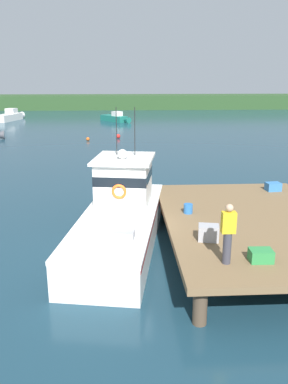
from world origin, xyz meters
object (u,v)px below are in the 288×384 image
at_px(main_fishing_boat, 122,214).
at_px(moored_boat_off_the_point, 115,118).
at_px(crate_stack_mid_dock, 209,233).
at_px(crate_single_far, 261,255).
at_px(mooring_buoy_channel_marker, 88,139).
at_px(mooring_buoy_spare_mooring, 118,136).
at_px(crate_stack_near_edge, 273,187).
at_px(bait_bucket, 188,209).
at_px(moored_boat_mid_harbor, 10,116).
at_px(deckhand_by_the_boat, 228,233).

relative_size(main_fishing_boat, moored_boat_off_the_point, 2.08).
bearing_deg(crate_stack_mid_dock, crate_single_far, -53.35).
bearing_deg(mooring_buoy_channel_marker, crate_stack_mid_dock, -77.79).
bearing_deg(mooring_buoy_spare_mooring, crate_single_far, -82.24).
bearing_deg(crate_stack_near_edge, bait_bucket, -146.95).
height_order(crate_stack_mid_dock, bait_bucket, crate_stack_mid_dock).
bearing_deg(mooring_buoy_channel_marker, crate_single_far, -76.29).
distance_m(moored_boat_mid_harbor, mooring_buoy_spare_mooring, 22.21).
bearing_deg(crate_stack_near_edge, moored_boat_off_the_point, 100.99).
distance_m(crate_single_far, deckhand_by_the_boat, 1.17).
xyz_separation_m(crate_stack_mid_dock, moored_boat_off_the_point, (-3.36, 42.30, -0.97)).
bearing_deg(crate_stack_near_edge, crate_stack_mid_dock, -127.28).
distance_m(main_fishing_boat, deckhand_by_the_boat, 5.43).
relative_size(main_fishing_boat, mooring_buoy_spare_mooring, 24.14).
distance_m(crate_stack_mid_dock, bait_bucket, 2.44).
bearing_deg(bait_bucket, moored_boat_off_the_point, 94.51).
bearing_deg(crate_stack_near_edge, mooring_buoy_channel_marker, 114.14).
bearing_deg(deckhand_by_the_boat, crate_single_far, 3.47).
height_order(main_fishing_boat, mooring_buoy_spare_mooring, main_fishing_boat).
height_order(deckhand_by_the_boat, moored_boat_mid_harbor, deckhand_by_the_boat).
relative_size(deckhand_by_the_boat, mooring_buoy_spare_mooring, 3.95).
relative_size(bait_bucket, moored_boat_off_the_point, 0.07).
relative_size(moored_boat_mid_harbor, mooring_buoy_spare_mooring, 15.25).
bearing_deg(moored_boat_mid_harbor, deckhand_by_the_boat, -68.87).
height_order(moored_boat_mid_harbor, mooring_buoy_channel_marker, moored_boat_mid_harbor).
height_order(crate_stack_mid_dock, mooring_buoy_spare_mooring, crate_stack_mid_dock).
xyz_separation_m(main_fishing_boat, moored_boat_mid_harbor, (-15.04, 41.41, -0.47)).
bearing_deg(mooring_buoy_channel_marker, crate_stack_near_edge, -65.86).
distance_m(main_fishing_boat, moored_boat_off_the_point, 39.26).
bearing_deg(main_fishing_boat, crate_stack_near_edge, 17.47).
xyz_separation_m(crate_stack_mid_dock, crate_single_far, (1.09, -1.46, -0.07)).
distance_m(main_fishing_boat, crate_single_far, 5.83).
xyz_separation_m(main_fishing_boat, bait_bucket, (2.37, -0.63, 0.36)).
xyz_separation_m(crate_stack_mid_dock, moored_boat_mid_harbor, (-17.62, 44.47, -0.89)).
height_order(crate_stack_mid_dock, moored_boat_mid_harbor, crate_stack_mid_dock).
height_order(main_fishing_boat, deckhand_by_the_boat, main_fishing_boat).
distance_m(crate_single_far, mooring_buoy_spare_mooring, 29.60).
bearing_deg(bait_bucket, crate_stack_near_edge, 33.05).
bearing_deg(bait_bucket, mooring_buoy_spare_mooring, 96.05).
xyz_separation_m(crate_stack_near_edge, moored_boat_mid_harbor, (-21.49, 39.38, -0.83)).
bearing_deg(crate_stack_near_edge, main_fishing_boat, -162.53).
distance_m(bait_bucket, mooring_buoy_spare_mooring, 25.58).
distance_m(bait_bucket, moored_boat_mid_harbor, 45.51).
xyz_separation_m(main_fishing_boat, crate_stack_mid_dock, (2.58, -3.06, 0.43)).
distance_m(crate_single_far, bait_bucket, 4.11).
distance_m(deckhand_by_the_boat, mooring_buoy_channel_marker, 28.74).
height_order(main_fishing_boat, mooring_buoy_channel_marker, main_fishing_boat).
distance_m(crate_stack_mid_dock, moored_boat_mid_harbor, 47.84).
bearing_deg(moored_boat_off_the_point, crate_stack_mid_dock, -85.46).
xyz_separation_m(deckhand_by_the_boat, mooring_buoy_spare_mooring, (-3.06, 29.37, -1.85)).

